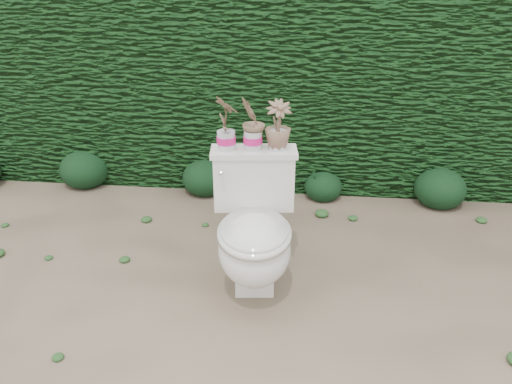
# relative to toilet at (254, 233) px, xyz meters

# --- Properties ---
(ground) EXTENTS (60.00, 60.00, 0.00)m
(ground) POSITION_rel_toilet_xyz_m (-0.11, 0.16, -0.36)
(ground) COLOR gray
(ground) RESTS_ON ground
(hedge) EXTENTS (8.00, 1.00, 1.60)m
(hedge) POSITION_rel_toilet_xyz_m (-0.11, 1.76, 0.44)
(hedge) COLOR #1A4C19
(hedge) RESTS_ON ground
(toilet) EXTENTS (0.53, 0.72, 0.78)m
(toilet) POSITION_rel_toilet_xyz_m (0.00, 0.00, 0.00)
(toilet) COLOR silver
(toilet) RESTS_ON ground
(potted_plant_left) EXTENTS (0.19, 0.19, 0.30)m
(potted_plant_left) POSITION_rel_toilet_xyz_m (-0.18, 0.22, 0.57)
(potted_plant_left) COLOR #348228
(potted_plant_left) RESTS_ON toilet
(potted_plant_center) EXTENTS (0.15, 0.18, 0.29)m
(potted_plant_center) POSITION_rel_toilet_xyz_m (-0.03, 0.24, 0.57)
(potted_plant_center) COLOR #348228
(potted_plant_center) RESTS_ON toilet
(potted_plant_right) EXTENTS (0.19, 0.19, 0.27)m
(potted_plant_right) POSITION_rel_toilet_xyz_m (0.11, 0.25, 0.56)
(potted_plant_right) COLOR #348228
(potted_plant_right) RESTS_ON toilet
(liriope_clump_1) EXTENTS (0.42, 0.42, 0.33)m
(liriope_clump_1) POSITION_rel_toilet_xyz_m (-1.58, 1.28, -0.19)
(liriope_clump_1) COLOR #113215
(liriope_clump_1) RESTS_ON ground
(liriope_clump_2) EXTENTS (0.38, 0.38, 0.30)m
(liriope_clump_2) POSITION_rel_toilet_xyz_m (-0.54, 1.23, -0.20)
(liriope_clump_2) COLOR #113215
(liriope_clump_2) RESTS_ON ground
(liriope_clump_3) EXTENTS (0.30, 0.30, 0.24)m
(liriope_clump_3) POSITION_rel_toilet_xyz_m (0.43, 1.23, -0.23)
(liriope_clump_3) COLOR #113215
(liriope_clump_3) RESTS_ON ground
(liriope_clump_4) EXTENTS (0.40, 0.40, 0.32)m
(liriope_clump_4) POSITION_rel_toilet_xyz_m (1.33, 1.21, -0.20)
(liriope_clump_4) COLOR #113215
(liriope_clump_4) RESTS_ON ground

